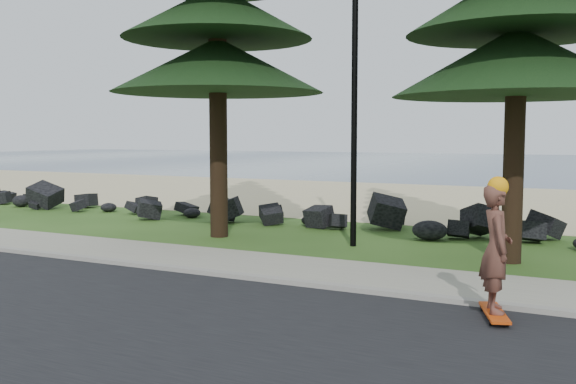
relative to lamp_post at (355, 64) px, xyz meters
The scene contains 9 objects.
ground 5.23m from the lamp_post, 90.00° to the right, with size 160.00×160.00×0.00m, color #294917.
road 8.74m from the lamp_post, 90.00° to the right, with size 160.00×7.00×0.02m, color black.
kerb 5.79m from the lamp_post, 90.00° to the right, with size 160.00×0.20×0.10m, color gray.
sidewalk 5.08m from the lamp_post, 90.00° to the right, with size 160.00×2.00×0.08m, color gray.
beach_sand 12.03m from the lamp_post, 90.00° to the left, with size 160.00×15.00×0.01m, color #CDC089.
ocean 47.98m from the lamp_post, 90.00° to the left, with size 160.00×58.00×0.01m, color #30435D.
seawall_boulders 4.78m from the lamp_post, 90.00° to the left, with size 60.00×2.40×1.10m, color black, non-canonical shape.
lamp_post is the anchor object (origin of this frame).
skateboarder 6.83m from the lamp_post, 50.69° to the right, with size 0.60×1.08×1.96m.
Camera 1 is at (5.14, -10.49, 2.53)m, focal length 40.00 mm.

